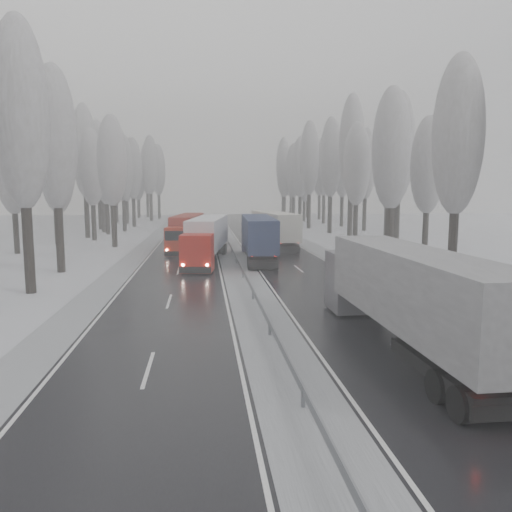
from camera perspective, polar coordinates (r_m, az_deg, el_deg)
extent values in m
plane|color=silver|center=(20.23, 3.09, -12.30)|extent=(260.00, 260.00, 0.00)
cube|color=black|center=(49.97, 3.59, -0.43)|extent=(7.50, 200.00, 0.03)
cube|color=black|center=(49.32, -8.52, -0.60)|extent=(7.50, 200.00, 0.03)
cube|color=#ABAFB4|center=(49.37, -2.42, -0.51)|extent=(3.00, 200.00, 0.04)
cube|color=#ABAFB4|center=(51.03, 9.08, -0.34)|extent=(2.40, 200.00, 0.04)
cube|color=#ABAFB4|center=(49.79, -14.22, -0.66)|extent=(2.40, 200.00, 0.04)
cube|color=slate|center=(49.29, -2.43, 0.16)|extent=(0.06, 200.00, 0.32)
cube|color=slate|center=(16.46, 5.39, -15.96)|extent=(0.12, 0.12, 0.60)
cube|color=slate|center=(47.35, -2.27, -0.50)|extent=(0.12, 0.12, 0.60)
cube|color=slate|center=(79.13, -3.80, 2.68)|extent=(0.12, 0.12, 0.60)
cylinder|color=black|center=(39.14, 21.55, 1.00)|extent=(0.68, 0.68, 5.60)
ellipsoid|color=gray|center=(39.13, 22.12, 12.72)|extent=(3.60, 3.60, 11.45)
cylinder|color=black|center=(49.25, 14.90, 2.50)|extent=(0.68, 0.68, 5.62)
ellipsoid|color=gray|center=(49.25, 15.22, 11.84)|extent=(3.60, 3.60, 11.48)
cylinder|color=black|center=(55.09, 18.77, 2.49)|extent=(0.64, 0.64, 4.94)
ellipsoid|color=gray|center=(54.99, 19.08, 9.84)|extent=(3.60, 3.60, 10.09)
cylinder|color=black|center=(58.04, 15.17, 3.05)|extent=(0.66, 0.66, 5.32)
ellipsoid|color=gray|center=(58.00, 15.43, 10.56)|extent=(3.60, 3.60, 10.88)
cylinder|color=black|center=(62.54, 15.77, 3.78)|extent=(0.72, 0.72, 6.31)
ellipsoid|color=gray|center=(62.66, 16.07, 12.04)|extent=(3.60, 3.60, 12.90)
cylinder|color=black|center=(67.59, 11.29, 3.77)|extent=(0.67, 0.67, 5.38)
ellipsoid|color=gray|center=(67.55, 11.45, 10.28)|extent=(3.60, 3.60, 10.98)
cylinder|color=black|center=(73.45, 15.05, 3.63)|extent=(0.62, 0.62, 4.59)
ellipsoid|color=gray|center=(73.34, 15.22, 8.76)|extent=(3.60, 3.60, 9.39)
cylinder|color=black|center=(72.98, 10.70, 4.66)|extent=(0.76, 0.76, 6.95)
ellipsoid|color=gray|center=(73.19, 10.89, 12.44)|extent=(3.60, 3.60, 14.19)
cylinder|color=black|center=(78.99, 14.68, 4.62)|extent=(0.74, 0.74, 6.59)
ellipsoid|color=gray|center=(79.13, 14.91, 11.44)|extent=(3.60, 3.60, 13.46)
cylinder|color=black|center=(82.77, 8.43, 4.82)|extent=(0.72, 0.72, 6.37)
ellipsoid|color=gray|center=(82.87, 8.55, 11.11)|extent=(3.60, 3.60, 13.01)
cylinder|color=black|center=(88.62, 12.28, 4.77)|extent=(0.70, 0.70, 5.97)
ellipsoid|color=gray|center=(88.67, 12.43, 10.28)|extent=(3.60, 3.60, 12.20)
cylinder|color=black|center=(92.87, 6.05, 5.22)|extent=(0.74, 0.74, 6.65)
ellipsoid|color=gray|center=(93.00, 6.13, 11.08)|extent=(3.60, 3.60, 13.59)
cylinder|color=black|center=(98.54, 9.77, 5.13)|extent=(0.71, 0.71, 6.14)
ellipsoid|color=gray|center=(98.59, 9.89, 10.23)|extent=(3.60, 3.60, 12.54)
cylinder|color=black|center=(102.47, 5.03, 5.27)|extent=(0.71, 0.71, 6.05)
ellipsoid|color=gray|center=(102.52, 5.08, 10.11)|extent=(3.60, 3.60, 12.37)
cylinder|color=black|center=(107.64, 7.73, 5.40)|extent=(0.72, 0.72, 6.30)
ellipsoid|color=gray|center=(107.71, 7.81, 10.19)|extent=(3.60, 3.60, 12.87)
cylinder|color=black|center=(109.86, 4.31, 5.37)|extent=(0.70, 0.70, 5.88)
ellipsoid|color=gray|center=(109.88, 4.35, 9.75)|extent=(3.60, 3.60, 12.00)
cylinder|color=black|center=(114.40, 5.50, 5.18)|extent=(0.64, 0.64, 4.86)
ellipsoid|color=gray|center=(114.34, 5.54, 8.66)|extent=(3.60, 3.60, 9.92)
cylinder|color=black|center=(116.70, 3.25, 5.53)|extent=(0.70, 0.70, 5.98)
ellipsoid|color=gray|center=(116.74, 3.28, 9.72)|extent=(3.60, 3.60, 12.21)
cylinder|color=black|center=(122.42, 7.22, 5.62)|extent=(0.71, 0.71, 6.19)
ellipsoid|color=gray|center=(122.47, 7.29, 9.75)|extent=(3.60, 3.60, 12.64)
cylinder|color=black|center=(126.61, 3.11, 5.87)|extent=(0.75, 0.75, 6.86)
ellipsoid|color=gray|center=(126.73, 3.15, 10.31)|extent=(3.60, 3.60, 14.01)
cylinder|color=black|center=(131.84, 5.85, 5.62)|extent=(0.68, 0.68, 5.55)
ellipsoid|color=gray|center=(131.83, 5.89, 9.07)|extent=(3.60, 3.60, 11.33)
cylinder|color=black|center=(137.32, 3.11, 5.83)|extent=(0.71, 0.71, 6.09)
ellipsoid|color=gray|center=(137.36, 3.14, 9.47)|extent=(3.60, 3.60, 12.45)
cylinder|color=black|center=(141.74, 3.98, 5.75)|extent=(0.67, 0.67, 5.49)
ellipsoid|color=gray|center=(141.73, 4.01, 8.92)|extent=(3.60, 3.60, 11.21)
cylinder|color=black|center=(36.61, -24.56, 0.86)|extent=(0.71, 0.71, 6.14)
ellipsoid|color=gray|center=(36.76, -25.32, 14.58)|extent=(3.60, 3.60, 12.55)
cylinder|color=black|center=(45.18, -21.51, 1.94)|extent=(0.69, 0.69, 5.83)
ellipsoid|color=gray|center=(45.23, -22.02, 12.51)|extent=(3.60, 3.60, 11.92)
cylinder|color=black|center=(55.17, -21.48, 2.43)|extent=(0.65, 0.65, 5.03)
ellipsoid|color=gray|center=(55.07, -21.84, 9.89)|extent=(3.60, 3.60, 10.28)
cylinder|color=black|center=(60.72, -25.73, 2.47)|extent=(0.63, 0.63, 4.73)
ellipsoid|color=gray|center=(60.60, -26.10, 8.84)|extent=(3.60, 3.60, 9.66)
cylinder|color=black|center=(63.60, -15.91, 3.44)|extent=(0.67, 0.67, 5.44)
ellipsoid|color=gray|center=(63.57, -16.16, 10.43)|extent=(3.60, 3.60, 11.11)
cylinder|color=black|center=(69.24, -21.81, 3.61)|extent=(0.69, 0.69, 5.72)
ellipsoid|color=gray|center=(69.26, -22.14, 10.37)|extent=(3.60, 3.60, 11.69)
cylinder|color=black|center=(73.23, -18.05, 3.76)|extent=(0.66, 0.66, 5.23)
ellipsoid|color=gray|center=(73.18, -18.28, 9.60)|extent=(3.60, 3.60, 10.68)
cylinder|color=black|center=(77.48, -18.76, 4.42)|extent=(0.74, 0.74, 6.60)
ellipsoid|color=gray|center=(77.63, -19.05, 11.39)|extent=(3.60, 3.60, 13.49)
cylinder|color=black|center=(82.65, -16.60, 4.17)|extent=(0.65, 0.65, 5.16)
ellipsoid|color=gray|center=(82.60, -16.79, 9.28)|extent=(3.60, 3.60, 10.54)
cylinder|color=black|center=(86.82, -17.03, 4.50)|extent=(0.69, 0.69, 5.79)
ellipsoid|color=gray|center=(86.84, -17.24, 9.97)|extent=(3.60, 3.60, 11.84)
cylinder|color=black|center=(89.03, -14.81, 4.60)|extent=(0.68, 0.68, 5.64)
ellipsoid|color=gray|center=(89.04, -14.99, 9.79)|extent=(3.60, 3.60, 11.53)
cylinder|color=black|center=(93.79, -17.39, 4.92)|extent=(0.73, 0.73, 6.56)
ellipsoid|color=gray|center=(93.91, -17.61, 10.63)|extent=(3.60, 3.60, 13.40)
cylinder|color=black|center=(98.96, -13.79, 4.93)|extent=(0.69, 0.69, 5.79)
ellipsoid|color=gray|center=(98.98, -13.94, 9.72)|extent=(3.60, 3.60, 11.84)
cylinder|color=black|center=(103.63, -16.12, 5.19)|extent=(0.74, 0.74, 6.65)
ellipsoid|color=gray|center=(103.74, -16.31, 10.44)|extent=(3.60, 3.60, 13.58)
cylinder|color=black|center=(108.59, -14.49, 4.94)|extent=(0.65, 0.65, 5.12)
ellipsoid|color=gray|center=(108.55, -14.62, 8.80)|extent=(3.60, 3.60, 10.46)
cylinder|color=black|center=(112.97, -15.66, 5.17)|extent=(0.69, 0.69, 5.84)
ellipsoid|color=gray|center=(112.99, -15.80, 9.39)|extent=(3.60, 3.60, 11.92)
cylinder|color=black|center=(118.79, -11.90, 5.58)|extent=(0.74, 0.74, 6.67)
ellipsoid|color=gray|center=(118.89, -12.02, 10.18)|extent=(3.60, 3.60, 13.63)
cylinder|color=black|center=(124.00, -15.92, 5.44)|extent=(0.72, 0.72, 6.31)
ellipsoid|color=gray|center=(124.06, -16.07, 9.60)|extent=(3.60, 3.60, 12.88)
cylinder|color=black|center=(128.05, -11.01, 5.64)|extent=(0.72, 0.72, 6.29)
ellipsoid|color=gray|center=(128.10, -11.11, 9.66)|extent=(3.60, 3.60, 12.84)
cylinder|color=black|center=(132.64, -13.28, 5.32)|extent=(0.64, 0.64, 4.86)
ellipsoid|color=gray|center=(132.59, -13.37, 8.32)|extent=(3.60, 3.60, 9.92)
cylinder|color=black|center=(134.94, -12.27, 5.76)|extent=(0.74, 0.74, 6.63)
ellipsoid|color=gray|center=(135.02, -12.38, 9.78)|extent=(3.60, 3.60, 13.54)
cylinder|color=black|center=(139.24, -13.22, 5.61)|extent=(0.69, 0.69, 5.79)
ellipsoid|color=gray|center=(139.25, -13.33, 9.01)|extent=(3.60, 3.60, 11.82)
cube|color=#535359|center=(29.21, 10.85, -2.65)|extent=(2.74, 2.85, 3.25)
cube|color=black|center=(30.37, 10.11, -0.80)|extent=(2.49, 0.14, 1.08)
cube|color=black|center=(30.83, 9.97, -4.56)|extent=(2.71, 0.20, 0.54)
cube|color=slate|center=(21.27, 17.84, -3.52)|extent=(2.96, 14.10, 3.03)
cube|color=black|center=(18.46, 22.72, -12.18)|extent=(2.47, 5.98, 0.49)
cube|color=black|center=(16.58, 27.23, -16.32)|extent=(2.49, 0.10, 0.65)
cylinder|color=black|center=(28.32, 9.12, -5.45)|extent=(0.39, 1.13, 1.12)
cylinder|color=black|center=(29.02, 13.46, -5.25)|extent=(0.39, 1.13, 1.12)
cylinder|color=black|center=(17.67, 20.08, -13.80)|extent=(0.39, 1.13, 1.12)
cylinder|color=black|center=(18.77, 26.44, -12.87)|extent=(0.39, 1.13, 1.12)
cylinder|color=black|center=(16.53, 22.36, -15.43)|extent=(0.39, 1.13, 1.12)
sphere|color=#FF0C05|center=(15.12, 25.61, -14.12)|extent=(0.22, 0.22, 0.22)
sphere|color=white|center=(30.49, 8.12, -3.82)|extent=(0.24, 0.24, 0.24)
sphere|color=white|center=(31.08, 11.79, -3.69)|extent=(0.24, 0.24, 0.24)
cube|color=#201E4B|center=(56.85, -0.32, 2.29)|extent=(2.75, 2.85, 3.17)
cube|color=black|center=(58.10, -0.40, 3.14)|extent=(2.43, 0.20, 1.06)
cube|color=black|center=(58.39, -0.41, 1.18)|extent=(2.65, 0.26, 0.53)
cube|color=#151F3C|center=(48.55, 0.26, 2.73)|extent=(3.24, 13.84, 2.96)
cube|color=black|center=(41.95, 0.93, -1.14)|extent=(2.44, 0.22, 0.48)
cube|color=black|center=(45.00, 0.60, -0.28)|extent=(2.55, 5.90, 0.48)
cube|color=black|center=(42.55, 0.86, -1.30)|extent=(2.43, 0.16, 0.63)
cylinder|color=black|center=(56.07, -1.40, 0.99)|extent=(0.41, 1.11, 1.10)
cylinder|color=black|center=(56.20, 0.86, 1.01)|extent=(0.41, 1.11, 1.10)
cylinder|color=black|center=(44.54, -0.78, -0.68)|extent=(0.41, 1.11, 1.10)
cylinder|color=black|center=(44.71, 2.06, -0.65)|extent=(0.41, 1.11, 1.10)
cylinder|color=black|center=(43.18, -0.69, -0.93)|extent=(0.41, 1.11, 1.10)
cylinder|color=black|center=(43.36, 2.25, -0.91)|extent=(0.41, 1.11, 1.10)
sphere|color=#FF0C05|center=(41.69, -0.44, -0.02)|extent=(0.21, 0.21, 0.21)
sphere|color=#FF0C05|center=(41.85, 2.31, 0.01)|extent=(0.21, 0.21, 0.21)
sphere|color=white|center=(58.33, -1.39, 1.59)|extent=(0.23, 0.23, 0.23)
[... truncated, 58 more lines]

